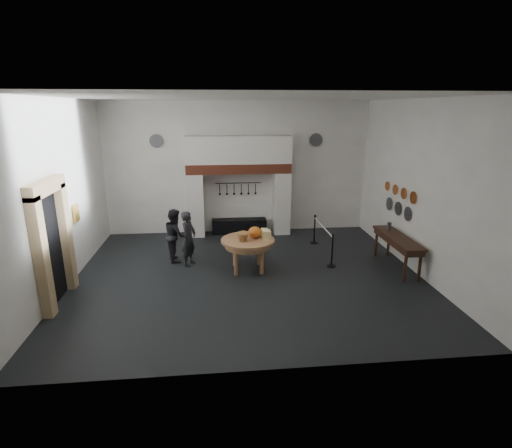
{
  "coord_description": "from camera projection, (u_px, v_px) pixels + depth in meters",
  "views": [
    {
      "loc": [
        -0.8,
        -9.74,
        4.27
      ],
      "look_at": [
        0.23,
        0.18,
        1.35
      ],
      "focal_mm": 28.0,
      "sensor_mm": 36.0,
      "label": 1
    }
  ],
  "objects": [
    {
      "name": "wicker_basket",
      "position": [
        243.0,
        237.0,
        10.5
      ],
      "size": [
        0.41,
        0.41,
        0.22
      ],
      "primitive_type": "cone",
      "rotation": [
        3.14,
        0.0,
        0.33
      ],
      "color": "olive",
      "rests_on": "work_table"
    },
    {
      "name": "pewter_plate_mid",
      "position": [
        398.0,
        209.0,
        11.56
      ],
      "size": [
        0.03,
        0.4,
        0.4
      ],
      "primitive_type": "cylinder",
      "rotation": [
        0.0,
        1.57,
        0.0
      ],
      "color": "#4C4C51",
      "rests_on": "wall_right"
    },
    {
      "name": "pumpkin",
      "position": [
        255.0,
        232.0,
        10.76
      ],
      "size": [
        0.36,
        0.36,
        0.31
      ],
      "primitive_type": "ellipsoid",
      "color": "orange",
      "rests_on": "work_table"
    },
    {
      "name": "wall_front",
      "position": [
        269.0,
        244.0,
        6.12
      ],
      "size": [
        9.0,
        0.02,
        4.5
      ],
      "primitive_type": "cube",
      "color": "white",
      "rests_on": "floor"
    },
    {
      "name": "pewter_jug",
      "position": [
        389.0,
        226.0,
        11.36
      ],
      "size": [
        0.12,
        0.12,
        0.22
      ],
      "primitive_type": "cylinder",
      "color": "#535359",
      "rests_on": "side_table"
    },
    {
      "name": "cheese_block_small",
      "position": [
        264.0,
        232.0,
        10.95
      ],
      "size": [
        0.18,
        0.18,
        0.2
      ],
      "primitive_type": "cube",
      "color": "#DADA82",
      "rests_on": "work_table"
    },
    {
      "name": "wall_right",
      "position": [
        420.0,
        188.0,
        10.38
      ],
      "size": [
        0.02,
        8.0,
        4.5
      ],
      "primitive_type": "cube",
      "color": "white",
      "rests_on": "floor"
    },
    {
      "name": "door_lintel",
      "position": [
        45.0,
        187.0,
        8.44
      ],
      "size": [
        0.22,
        1.7,
        0.3
      ],
      "primitive_type": "cube",
      "color": "tan",
      "rests_on": "door_jamb_near"
    },
    {
      "name": "floor",
      "position": [
        248.0,
        275.0,
        10.57
      ],
      "size": [
        9.0,
        8.0,
        0.02
      ],
      "primitive_type": "cube",
      "color": "black",
      "rests_on": "ground"
    },
    {
      "name": "chimney_hood",
      "position": [
        238.0,
        150.0,
        13.24
      ],
      "size": [
        3.5,
        0.7,
        0.9
      ],
      "primitive_type": "cube",
      "color": "silver",
      "rests_on": "hearth_brick_band"
    },
    {
      "name": "chimney_pier_right",
      "position": [
        281.0,
        203.0,
        13.9
      ],
      "size": [
        0.55,
        0.7,
        2.15
      ],
      "primitive_type": "cube",
      "color": "silver",
      "rests_on": "floor"
    },
    {
      "name": "copper_pan_b",
      "position": [
        404.0,
        193.0,
        11.18
      ],
      "size": [
        0.03,
        0.32,
        0.32
      ],
      "primitive_type": "cylinder",
      "rotation": [
        0.0,
        1.57,
        0.0
      ],
      "color": "#C6662D",
      "rests_on": "wall_right"
    },
    {
      "name": "wall_left",
      "position": [
        59.0,
        196.0,
        9.5
      ],
      "size": [
        0.02,
        8.0,
        4.5
      ],
      "primitive_type": "cube",
      "color": "white",
      "rests_on": "floor"
    },
    {
      "name": "pewter_plate_back_right",
      "position": [
        316.0,
        140.0,
        13.72
      ],
      "size": [
        0.44,
        0.03,
        0.44
      ],
      "primitive_type": "cylinder",
      "rotation": [
        1.57,
        0.0,
        0.0
      ],
      "color": "#4C4C51",
      "rests_on": "wall_back"
    },
    {
      "name": "side_table",
      "position": [
        398.0,
        238.0,
        10.82
      ],
      "size": [
        0.55,
        2.2,
        0.06
      ],
      "primitive_type": "cube",
      "color": "#331C12",
      "rests_on": "floor"
    },
    {
      "name": "visitor_far",
      "position": [
        175.0,
        235.0,
        11.4
      ],
      "size": [
        0.73,
        0.85,
        1.52
      ],
      "primitive_type": "imported",
      "rotation": [
        0.0,
        0.0,
        1.8
      ],
      "color": "black",
      "rests_on": "floor"
    },
    {
      "name": "barrier_rope",
      "position": [
        323.0,
        227.0,
        11.86
      ],
      "size": [
        0.04,
        2.0,
        0.04
      ],
      "primitive_type": "cylinder",
      "rotation": [
        1.57,
        0.0,
        0.0
      ],
      "color": "white",
      "rests_on": "barrier_post_near"
    },
    {
      "name": "copper_pan_a",
      "position": [
        413.0,
        198.0,
        10.66
      ],
      "size": [
        0.03,
        0.34,
        0.34
      ],
      "primitive_type": "cylinder",
      "rotation": [
        0.0,
        1.57,
        0.0
      ],
      "color": "#C6662D",
      "rests_on": "wall_right"
    },
    {
      "name": "barrier_post_far",
      "position": [
        315.0,
        230.0,
        12.93
      ],
      "size": [
        0.05,
        0.05,
        0.9
      ],
      "primitive_type": "cylinder",
      "color": "black",
      "rests_on": "floor"
    },
    {
      "name": "ceiling",
      "position": [
        247.0,
        97.0,
        9.31
      ],
      "size": [
        9.0,
        8.0,
        0.02
      ],
      "primitive_type": "cube",
      "color": "silver",
      "rests_on": "wall_back"
    },
    {
      "name": "pewter_plate_left",
      "position": [
        408.0,
        214.0,
        10.99
      ],
      "size": [
        0.03,
        0.4,
        0.4
      ],
      "primitive_type": "cylinder",
      "rotation": [
        0.0,
        1.57,
        0.0
      ],
      "color": "#4C4C51",
      "rests_on": "wall_right"
    },
    {
      "name": "door_jamb_far",
      "position": [
        66.0,
        237.0,
        9.49
      ],
      "size": [
        0.22,
        0.3,
        2.6
      ],
      "primitive_type": "cube",
      "color": "tan",
      "rests_on": "floor"
    },
    {
      "name": "visitor_near",
      "position": [
        189.0,
        239.0,
        11.05
      ],
      "size": [
        0.56,
        0.67,
        1.55
      ],
      "primitive_type": "imported",
      "rotation": [
        0.0,
        0.0,
        1.17
      ],
      "color": "black",
      "rests_on": "floor"
    },
    {
      "name": "utensil_rail",
      "position": [
        238.0,
        183.0,
        13.82
      ],
      "size": [
        1.6,
        0.02,
        0.02
      ],
      "primitive_type": "cylinder",
      "rotation": [
        0.0,
        1.57,
        0.0
      ],
      "color": "black",
      "rests_on": "wall_back"
    },
    {
      "name": "copper_pan_d",
      "position": [
        387.0,
        186.0,
        12.23
      ],
      "size": [
        0.03,
        0.28,
        0.28
      ],
      "primitive_type": "cylinder",
      "rotation": [
        0.0,
        1.57,
        0.0
      ],
      "color": "#C6662D",
      "rests_on": "wall_right"
    },
    {
      "name": "copper_pan_c",
      "position": [
        395.0,
        190.0,
        11.71
      ],
      "size": [
        0.03,
        0.3,
        0.3
      ],
      "primitive_type": "cylinder",
      "rotation": [
        0.0,
        1.57,
        0.0
      ],
      "color": "#C6662D",
      "rests_on": "wall_right"
    },
    {
      "name": "door_jamb_near",
      "position": [
        41.0,
        259.0,
        8.15
      ],
      "size": [
        0.22,
        0.3,
        2.6
      ],
      "primitive_type": "cube",
      "color": "tan",
      "rests_on": "floor"
    },
    {
      "name": "hearth_brick_band",
      "position": [
        239.0,
        168.0,
        13.41
      ],
      "size": [
        3.5,
        0.72,
        0.32
      ],
      "primitive_type": "cube",
      "color": "#9E442B",
      "rests_on": "chimney_pier_left"
    },
    {
      "name": "iron_range",
      "position": [
        239.0,
        226.0,
        14.05
      ],
      "size": [
        1.9,
        0.45,
        0.5
      ],
      "primitive_type": "cube",
      "color": "black",
      "rests_on": "floor"
    },
    {
      "name": "cheese_block_big",
      "position": [
        267.0,
        235.0,
        10.66
      ],
      "size": [
        0.22,
        0.22,
        0.24
      ],
      "primitive_type": "cube",
      "color": "#EBD98C",
      "rests_on": "work_table"
    },
    {
      "name": "pewter_plate_back_left",
      "position": [
        156.0,
        141.0,
        13.19
      ],
      "size": [
        0.44,
        0.03,
        0.44
      ],
      "primitive_type": "cylinder",
      "rotation": [
        1.57,
        0.0,
        0.0
      ],
      "color": "#4C4C51",
      "rests_on": "wall_back"
    },
    {
      "name": "barrier_post_near",
      "position": [
        332.0,
        251.0,
        11.02
      ],
      "size": [
        0.05,
        0.05,
        0.9
      ],
      "primitive_type": "cylinder",
      "color": "black",
      "rests_on": "floor"
    },
    {
      "name": "wall_plaque",
      "position": [
        76.0,
        213.0,
        10.45
      ],
      "size": [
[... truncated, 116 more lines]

